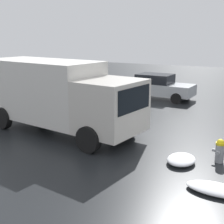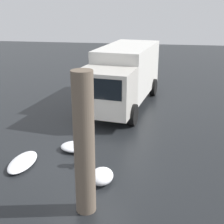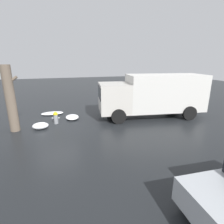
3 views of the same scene
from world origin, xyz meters
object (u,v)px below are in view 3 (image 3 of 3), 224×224
object	(u,v)px
delivery_truck	(153,94)
pedestrian	(120,105)
tree_trunk	(10,99)
fire_hydrant	(56,118)

from	to	relation	value
delivery_truck	pedestrian	size ratio (longest dim) A/B	3.94
tree_trunk	pedestrian	xyz separation A→B (m)	(6.09, -0.05, -0.77)
delivery_truck	tree_trunk	bearing A→B (deg)	99.52
tree_trunk	delivery_truck	world-z (taller)	tree_trunk
fire_hydrant	delivery_truck	world-z (taller)	delivery_truck
delivery_truck	pedestrian	xyz separation A→B (m)	(-2.41, -0.22, -0.55)
pedestrian	tree_trunk	bearing A→B (deg)	112.02
delivery_truck	pedestrian	distance (m)	2.48
delivery_truck	fire_hydrant	bearing A→B (deg)	95.29
tree_trunk	fire_hydrant	bearing A→B (deg)	13.48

